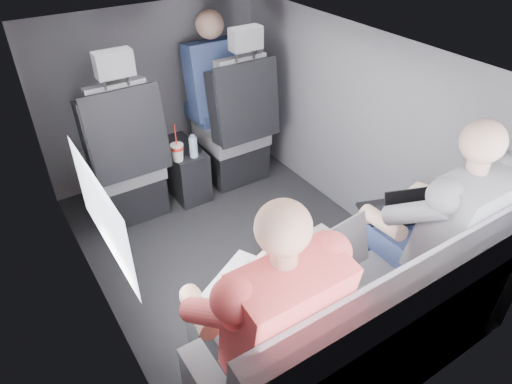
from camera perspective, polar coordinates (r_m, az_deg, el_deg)
floor at (r=3.08m, az=-1.58°, el=-7.65°), size 2.60×2.60×0.00m
ceiling at (r=2.39m, az=-2.11°, el=16.96°), size 2.60×2.60×0.00m
panel_left at (r=2.42m, az=-20.30°, el=-3.28°), size 0.02×2.60×1.35m
panel_right at (r=3.17m, az=12.29°, el=7.68°), size 0.02×2.60×1.35m
panel_front at (r=3.73m, az=-12.58°, el=11.85°), size 1.80×0.02×1.35m
panel_back at (r=1.94m, az=19.42°, el=-14.29°), size 1.80×0.02×1.35m
side_window at (r=2.05m, az=-18.72°, el=-2.55°), size 0.02×0.75×0.42m
seatbelt at (r=3.34m, az=-1.29°, el=12.24°), size 0.35×0.11×0.59m
front_seat_left at (r=3.34m, az=-16.03°, el=3.09°), size 0.52×0.58×1.26m
front_seat_right at (r=3.64m, az=-2.64°, el=7.28°), size 0.52×0.58×1.26m
center_console at (r=3.59m, az=-9.05°, el=2.80°), size 0.24×0.48×0.41m
rear_bench at (r=2.30m, az=13.00°, el=-16.81°), size 1.60×0.57×0.92m
soda_cup at (r=3.29m, az=-9.80°, el=5.00°), size 0.09×0.09×0.28m
water_bottle at (r=3.32m, az=-7.84°, el=5.60°), size 0.06×0.06×0.17m
laptop_white at (r=2.00m, az=-0.60°, el=-11.55°), size 0.44×0.48×0.27m
laptop_silver at (r=2.17m, az=8.26°, el=-7.45°), size 0.39×0.36×0.26m
laptop_black at (r=2.53m, az=17.13°, el=-2.14°), size 0.35×0.36×0.21m
passenger_rear_left at (r=1.87m, az=0.94°, el=-15.49°), size 0.53×0.65×1.27m
passenger_rear_right at (r=2.43m, az=21.37°, el=-4.23°), size 0.54×0.65×1.28m
passenger_front_right at (r=3.68m, az=-5.40°, el=13.61°), size 0.42×0.42×0.87m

